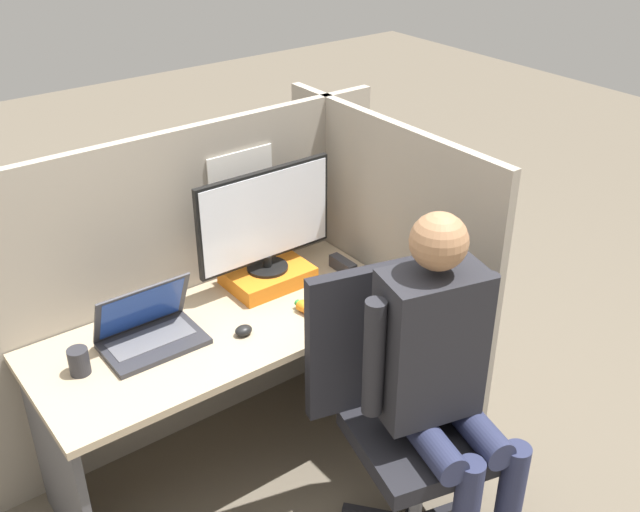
# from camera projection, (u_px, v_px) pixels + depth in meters

# --- Properties ---
(ground_plane) EXTENTS (12.00, 12.00, 0.00)m
(ground_plane) POSITION_uv_depth(u_px,v_px,m) (274.00, 508.00, 2.95)
(ground_plane) COLOR #665B4C
(cubicle_panel_back) EXTENTS (1.94, 0.05, 1.37)m
(cubicle_panel_back) POSITION_uv_depth(u_px,v_px,m) (182.00, 291.00, 3.06)
(cubicle_panel_back) COLOR gray
(cubicle_panel_back) RESTS_ON ground
(cubicle_panel_right) EXTENTS (0.04, 1.24, 1.37)m
(cubicle_panel_right) POSITION_uv_depth(u_px,v_px,m) (382.00, 275.00, 3.17)
(cubicle_panel_right) COLOR gray
(cubicle_panel_right) RESTS_ON ground
(desk) EXTENTS (1.44, 0.62, 0.70)m
(desk) POSITION_uv_depth(u_px,v_px,m) (226.00, 361.00, 2.90)
(desk) COLOR tan
(desk) RESTS_ON ground
(paper_box) EXTENTS (0.34, 0.25, 0.07)m
(paper_box) POSITION_uv_depth(u_px,v_px,m) (268.00, 276.00, 3.07)
(paper_box) COLOR orange
(paper_box) RESTS_ON desk
(monitor) EXTENTS (0.60, 0.17, 0.43)m
(monitor) POSITION_uv_depth(u_px,v_px,m) (265.00, 219.00, 2.94)
(monitor) COLOR black
(monitor) RESTS_ON paper_box
(laptop) EXTENTS (0.36, 0.24, 0.23)m
(laptop) POSITION_uv_depth(u_px,v_px,m) (150.00, 332.00, 2.69)
(laptop) COLOR #2D2D33
(laptop) RESTS_ON desk
(mouse) EXTENTS (0.07, 0.05, 0.04)m
(mouse) POSITION_uv_depth(u_px,v_px,m) (244.00, 330.00, 2.75)
(mouse) COLOR black
(mouse) RESTS_ON desk
(stapler) EXTENTS (0.04, 0.14, 0.05)m
(stapler) POSITION_uv_depth(u_px,v_px,m) (343.00, 265.00, 3.15)
(stapler) COLOR #2D2D33
(stapler) RESTS_ON desk
(carrot_toy) EXTENTS (0.05, 0.15, 0.05)m
(carrot_toy) POSITION_uv_depth(u_px,v_px,m) (310.00, 312.00, 2.85)
(carrot_toy) COLOR orange
(carrot_toy) RESTS_ON desk
(office_chair) EXTENTS (0.56, 0.61, 1.05)m
(office_chair) POSITION_uv_depth(u_px,v_px,m) (398.00, 406.00, 2.67)
(office_chair) COLOR black
(office_chair) RESTS_ON ground
(person) EXTENTS (0.47, 0.48, 1.33)m
(person) POSITION_uv_depth(u_px,v_px,m) (442.00, 372.00, 2.47)
(person) COLOR #282D4C
(person) RESTS_ON ground
(pen_cup) EXTENTS (0.07, 0.07, 0.10)m
(pen_cup) POSITION_uv_depth(u_px,v_px,m) (79.00, 361.00, 2.54)
(pen_cup) COLOR #28282D
(pen_cup) RESTS_ON desk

